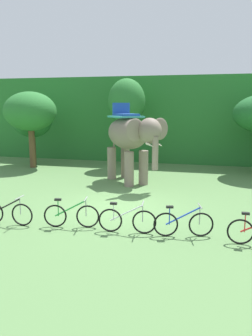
{
  "coord_description": "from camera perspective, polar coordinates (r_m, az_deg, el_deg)",
  "views": [
    {
      "loc": [
        3.14,
        -11.21,
        3.71
      ],
      "look_at": [
        0.08,
        1.0,
        1.3
      ],
      "focal_mm": 35.69,
      "sensor_mm": 36.0,
      "label": 1
    }
  ],
  "objects": [
    {
      "name": "bike_white",
      "position": [
        9.84,
        0.17,
        -8.9
      ],
      "size": [
        1.71,
        0.52,
        0.92
      ],
      "color": "black",
      "rests_on": "ground"
    },
    {
      "name": "tree_right",
      "position": [
        19.69,
        0.12,
        11.13
      ],
      "size": [
        2.15,
        2.15,
        5.17
      ],
      "color": "brown",
      "rests_on": "ground"
    },
    {
      "name": "tree_far_right",
      "position": [
        20.41,
        -16.04,
        9.2
      ],
      "size": [
        3.02,
        3.02,
        4.43
      ],
      "color": "brown",
      "rests_on": "ground"
    },
    {
      "name": "ground_plane",
      "position": [
        12.22,
        -1.53,
        -6.84
      ],
      "size": [
        80.0,
        80.0,
        0.0
      ],
      "primitive_type": "plane",
      "color": "#567F47"
    },
    {
      "name": "bike_black",
      "position": [
        11.13,
        -19.61,
        -7.2
      ],
      "size": [
        1.71,
        0.52,
        0.92
      ],
      "color": "black",
      "rests_on": "ground"
    },
    {
      "name": "elephant",
      "position": [
        15.68,
        0.77,
        5.32
      ],
      "size": [
        3.59,
        3.76,
        3.78
      ],
      "color": "gray",
      "rests_on": "ground"
    },
    {
      "name": "bike_green",
      "position": [
        10.4,
        -9.33,
        -7.96
      ],
      "size": [
        1.69,
        0.53,
        0.92
      ],
      "color": "black",
      "rests_on": "ground"
    },
    {
      "name": "bike_blue",
      "position": [
        9.72,
        9.75,
        -9.33
      ],
      "size": [
        1.67,
        0.59,
        0.92
      ],
      "color": "black",
      "rests_on": "ground"
    },
    {
      "name": "foliage_hedge",
      "position": [
        24.11,
        6.63,
        8.42
      ],
      "size": [
        36.0,
        6.0,
        5.44
      ],
      "primitive_type": "cube",
      "color": "#28702D",
      "rests_on": "ground"
    },
    {
      "name": "tree_left",
      "position": [
        21.4,
        -15.71,
        8.11
      ],
      "size": [
        2.47,
        2.47,
        4.01
      ],
      "color": "brown",
      "rests_on": "ground"
    }
  ]
}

